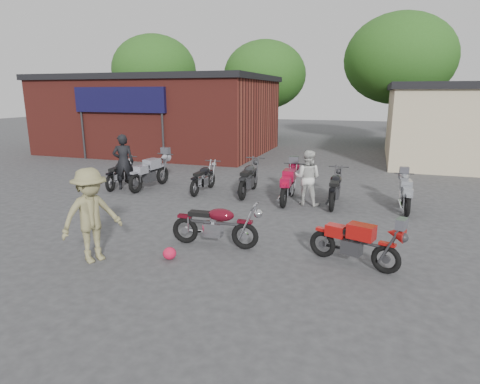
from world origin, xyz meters
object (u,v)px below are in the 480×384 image
(person_tan, at_px, (91,215))
(row_bike_1, at_px, (150,171))
(person_light, at_px, (307,178))
(sportbike, at_px, (355,240))
(row_bike_4, at_px, (288,183))
(row_bike_2, at_px, (203,177))
(row_bike_5, at_px, (335,186))
(vintage_motorcycle, at_px, (216,222))
(row_bike_0, at_px, (120,172))
(row_bike_3, at_px, (249,176))
(row_bike_6, at_px, (406,192))
(helmet, at_px, (170,253))
(person_dark, at_px, (123,162))

(person_tan, bearing_deg, row_bike_1, 47.83)
(person_light, distance_m, person_tan, 6.52)
(sportbike, relative_size, row_bike_4, 0.88)
(person_tan, relative_size, row_bike_2, 1.03)
(row_bike_4, height_order, row_bike_5, row_bike_4)
(vintage_motorcycle, bearing_deg, person_tan, -146.73)
(sportbike, relative_size, row_bike_2, 0.97)
(row_bike_0, bearing_deg, row_bike_4, -98.89)
(row_bike_2, height_order, row_bike_5, row_bike_5)
(person_light, height_order, row_bike_4, person_light)
(row_bike_3, distance_m, row_bike_4, 1.52)
(person_tan, height_order, row_bike_2, person_tan)
(row_bike_6, bearing_deg, sportbike, 163.01)
(vintage_motorcycle, height_order, row_bike_1, row_bike_1)
(row_bike_4, bearing_deg, person_light, -108.56)
(vintage_motorcycle, xyz_separation_m, row_bike_6, (4.13, 4.39, -0.03))
(helmet, xyz_separation_m, row_bike_1, (-3.67, 5.45, 0.49))
(row_bike_0, bearing_deg, vintage_motorcycle, -136.66)
(vintage_motorcycle, height_order, row_bike_0, vintage_motorcycle)
(person_dark, distance_m, row_bike_6, 9.25)
(sportbike, height_order, row_bike_3, row_bike_3)
(row_bike_1, relative_size, row_bike_2, 1.16)
(row_bike_2, bearing_deg, row_bike_1, 93.63)
(row_bike_1, relative_size, row_bike_3, 1.01)
(person_dark, xyz_separation_m, row_bike_2, (2.81, 0.51, -0.44))
(person_dark, xyz_separation_m, person_light, (6.43, 0.00, -0.14))
(helmet, bearing_deg, row_bike_2, 106.61)
(sportbike, distance_m, person_dark, 9.07)
(sportbike, relative_size, row_bike_6, 1.00)
(person_dark, bearing_deg, row_bike_1, 177.74)
(vintage_motorcycle, bearing_deg, row_bike_3, 95.69)
(person_dark, height_order, row_bike_3, person_dark)
(person_dark, distance_m, person_light, 6.44)
(row_bike_1, bearing_deg, row_bike_2, -81.08)
(row_bike_0, bearing_deg, row_bike_3, -93.18)
(person_dark, xyz_separation_m, row_bike_6, (9.23, 0.33, -0.45))
(row_bike_0, distance_m, row_bike_2, 3.17)
(person_light, distance_m, row_bike_6, 2.83)
(row_bike_2, relative_size, row_bike_5, 0.93)
(person_dark, height_order, row_bike_1, person_dark)
(row_bike_2, bearing_deg, person_tan, -176.82)
(helmet, distance_m, row_bike_2, 5.80)
(row_bike_0, height_order, row_bike_3, row_bike_3)
(person_tan, height_order, row_bike_4, person_tan)
(sportbike, height_order, row_bike_1, row_bike_1)
(person_dark, bearing_deg, row_bike_6, 151.76)
(row_bike_5, relative_size, row_bike_6, 1.11)
(vintage_motorcycle, xyz_separation_m, person_tan, (-2.05, -1.50, 0.40))
(sportbike, xyz_separation_m, row_bike_5, (-0.81, 4.38, 0.06))
(vintage_motorcycle, height_order, row_bike_5, row_bike_5)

